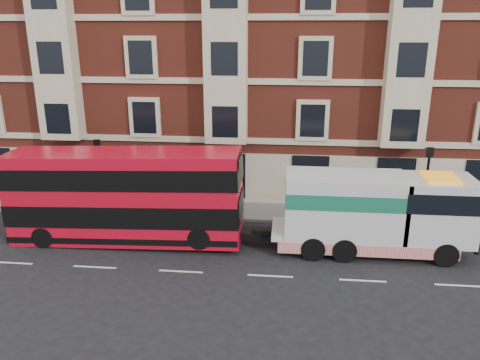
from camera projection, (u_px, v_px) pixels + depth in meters
name	position (u px, v px, depth m)	size (l,w,h in m)	color
ground	(181.00, 272.00, 20.94)	(120.00, 120.00, 0.00)	black
sidewalk	(208.00, 209.00, 28.02)	(90.00, 3.00, 0.15)	slate
victorian_terrace	(231.00, 34.00, 32.01)	(45.00, 12.00, 20.40)	maroon
lamp_post_west	(100.00, 171.00, 26.57)	(0.35, 0.15, 4.35)	black
lamp_post_east	(426.00, 181.00, 24.83)	(0.35, 0.15, 4.35)	black
double_decker_bus	(125.00, 195.00, 23.27)	(11.60, 2.66, 4.69)	red
tow_truck	(371.00, 212.00, 22.24)	(9.29, 2.74, 3.87)	silver
pedestrian	(77.00, 191.00, 28.60)	(0.58, 0.38, 1.59)	#1A2635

